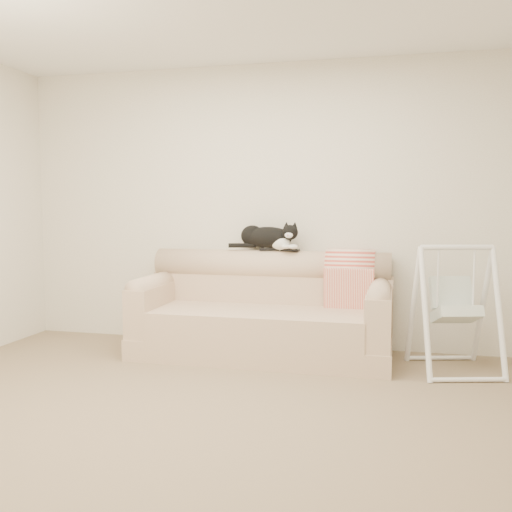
{
  "coord_description": "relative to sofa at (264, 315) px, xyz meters",
  "views": [
    {
      "loc": [
        1.04,
        -3.2,
        1.3
      ],
      "look_at": [
        -0.05,
        1.27,
        0.9
      ],
      "focal_mm": 40.0,
      "sensor_mm": 36.0,
      "label": 1
    }
  ],
  "objects": [
    {
      "name": "ground_plane",
      "position": [
        0.06,
        -1.62,
        -0.35
      ],
      "size": [
        5.0,
        5.0,
        0.0
      ],
      "primitive_type": "plane",
      "color": "#7E6B51",
      "rests_on": "ground"
    },
    {
      "name": "remote_a",
      "position": [
        -0.01,
        0.25,
        0.56
      ],
      "size": [
        0.19,
        0.09,
        0.03
      ],
      "color": "black",
      "rests_on": "sofa"
    },
    {
      "name": "sofa",
      "position": [
        0.0,
        0.0,
        0.0
      ],
      "size": [
        2.2,
        0.93,
        0.9
      ],
      "color": "tan",
      "rests_on": "ground"
    },
    {
      "name": "tuxedo_cat",
      "position": [
        -0.02,
        0.25,
        0.67
      ],
      "size": [
        0.66,
        0.31,
        0.26
      ],
      "color": "black",
      "rests_on": "sofa"
    },
    {
      "name": "throw_blanket",
      "position": [
        0.73,
        0.23,
        0.37
      ],
      "size": [
        0.43,
        0.38,
        0.58
      ],
      "color": "#CE3F32",
      "rests_on": "sofa"
    },
    {
      "name": "room_shell",
      "position": [
        0.06,
        -1.62,
        1.18
      ],
      "size": [
        5.04,
        4.04,
        2.6
      ],
      "color": "beige",
      "rests_on": "ground"
    },
    {
      "name": "baby_swing",
      "position": [
        1.57,
        -0.14,
        0.15
      ],
      "size": [
        0.76,
        0.79,
        1.01
      ],
      "color": "white",
      "rests_on": "ground"
    },
    {
      "name": "remote_b",
      "position": [
        0.19,
        0.23,
        0.56
      ],
      "size": [
        0.18,
        0.08,
        0.02
      ],
      "color": "black",
      "rests_on": "sofa"
    }
  ]
}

